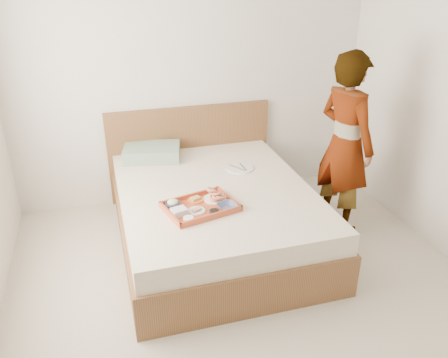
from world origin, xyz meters
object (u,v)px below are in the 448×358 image
object	(u,v)px
dinner_plate	(240,168)
tray	(201,206)
bed	(215,215)
person	(345,145)

from	to	relation	value
dinner_plate	tray	bearing A→B (deg)	-129.78
bed	person	xyz separation A→B (m)	(1.15, -0.05, 0.54)
bed	dinner_plate	world-z (taller)	dinner_plate
dinner_plate	person	size ratio (longest dim) A/B	0.15
bed	tray	world-z (taller)	tray
tray	dinner_plate	bearing A→B (deg)	36.12
tray	dinner_plate	world-z (taller)	tray
tray	dinner_plate	xyz separation A→B (m)	(0.52, 0.62, -0.02)
bed	person	distance (m)	1.28
bed	tray	size ratio (longest dim) A/B	3.82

